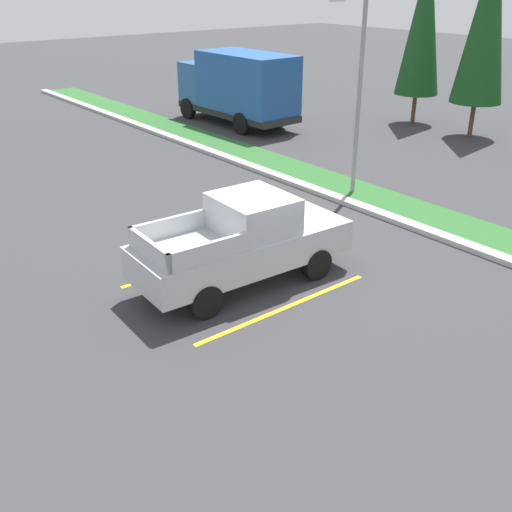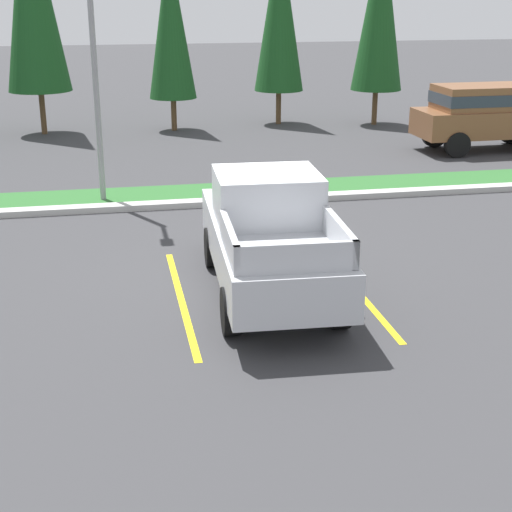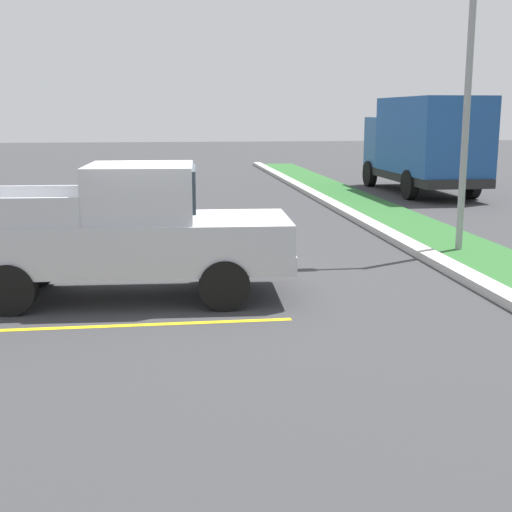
{
  "view_description": "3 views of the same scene",
  "coord_description": "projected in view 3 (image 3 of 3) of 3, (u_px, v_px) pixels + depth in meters",
  "views": [
    {
      "loc": [
        10.11,
        -8.52,
        6.63
      ],
      "look_at": [
        0.57,
        -0.88,
        0.88
      ],
      "focal_mm": 41.99,
      "sensor_mm": 36.0,
      "label": 1
    },
    {
      "loc": [
        -2.6,
        -13.2,
        5.12
      ],
      "look_at": [
        -0.22,
        -1.09,
        0.79
      ],
      "focal_mm": 54.4,
      "sensor_mm": 36.0,
      "label": 2
    },
    {
      "loc": [
        10.97,
        -0.23,
        2.88
      ],
      "look_at": [
        0.52,
        1.16,
        0.71
      ],
      "focal_mm": 48.96,
      "sensor_mm": 36.0,
      "label": 3
    }
  ],
  "objects": [
    {
      "name": "parking_line_near",
      "position": [
        130.0,
        275.0,
        12.59
      ],
      "size": [
        0.12,
        4.8,
        0.01
      ],
      "primitive_type": "cube",
      "color": "yellow",
      "rests_on": "ground"
    },
    {
      "name": "street_light",
      "position": [
        461.0,
        75.0,
        13.93
      ],
      "size": [
        0.24,
        1.49,
        6.16
      ],
      "color": "gray",
      "rests_on": "ground"
    },
    {
      "name": "curb_strip",
      "position": [
        475.0,
        280.0,
        11.89
      ],
      "size": [
        56.0,
        0.4,
        0.15
      ],
      "primitive_type": "cube",
      "color": "#B2B2AD",
      "rests_on": "ground"
    },
    {
      "name": "parking_line_far",
      "position": [
        120.0,
        326.0,
        9.59
      ],
      "size": [
        0.12,
        4.8,
        0.01
      ],
      "primitive_type": "cube",
      "color": "yellow",
      "rests_on": "ground"
    },
    {
      "name": "pickup_truck_main",
      "position": [
        126.0,
        233.0,
        10.89
      ],
      "size": [
        2.17,
        5.32,
        2.1
      ],
      "color": "black",
      "rests_on": "ground"
    },
    {
      "name": "ground_plane",
      "position": [
        180.0,
        294.0,
        11.26
      ],
      "size": [
        120.0,
        120.0,
        0.0
      ],
      "primitive_type": "plane",
      "color": "#38383A"
    },
    {
      "name": "cargo_truck_distant",
      "position": [
        424.0,
        142.0,
        24.88
      ],
      "size": [
        6.83,
        2.58,
        3.4
      ],
      "color": "black",
      "rests_on": "ground"
    }
  ]
}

